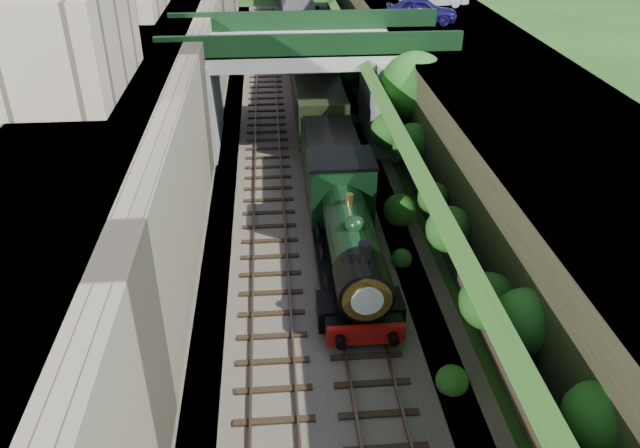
% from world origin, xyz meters
% --- Properties ---
extents(trackbed, '(10.00, 90.00, 0.20)m').
position_xyz_m(trackbed, '(0.00, 20.00, 0.10)').
color(trackbed, '#473F38').
rests_on(trackbed, ground).
extents(retaining_wall, '(1.00, 90.00, 7.00)m').
position_xyz_m(retaining_wall, '(-5.50, 20.00, 3.50)').
color(retaining_wall, '#756B56').
rests_on(retaining_wall, ground).
extents(street_plateau_left, '(6.00, 90.00, 7.00)m').
position_xyz_m(street_plateau_left, '(-9.00, 20.00, 3.50)').
color(street_plateau_left, '#262628').
rests_on(street_plateau_left, ground).
extents(street_plateau_right, '(8.00, 90.00, 6.25)m').
position_xyz_m(street_plateau_right, '(9.50, 20.00, 3.12)').
color(street_plateau_right, '#262628').
rests_on(street_plateau_right, ground).
extents(embankment_slope, '(4.38, 90.00, 6.36)m').
position_xyz_m(embankment_slope, '(4.95, 18.94, 2.67)').
color(embankment_slope, '#1E4714').
rests_on(embankment_slope, ground).
extents(track_left, '(2.50, 90.00, 0.20)m').
position_xyz_m(track_left, '(-2.00, 20.00, 0.25)').
color(track_left, black).
rests_on(track_left, trackbed).
extents(track_right, '(2.50, 90.00, 0.20)m').
position_xyz_m(track_right, '(1.20, 20.00, 0.25)').
color(track_right, black).
rests_on(track_right, trackbed).
extents(road_bridge, '(16.00, 6.40, 7.25)m').
position_xyz_m(road_bridge, '(0.94, 24.00, 4.08)').
color(road_bridge, gray).
rests_on(road_bridge, ground).
extents(building_near, '(4.00, 8.00, 4.00)m').
position_xyz_m(building_near, '(-9.50, 14.00, 9.00)').
color(building_near, gray).
rests_on(building_near, street_plateau_left).
extents(tree, '(3.60, 3.80, 6.60)m').
position_xyz_m(tree, '(5.91, 19.87, 4.65)').
color(tree, black).
rests_on(tree, ground).
extents(car_blue, '(4.69, 2.78, 1.50)m').
position_xyz_m(car_blue, '(7.79, 27.73, 7.00)').
color(car_blue, '#191250').
rests_on(car_blue, street_plateau_right).
extents(locomotive, '(3.10, 10.22, 3.83)m').
position_xyz_m(locomotive, '(1.20, 9.83, 1.89)').
color(locomotive, black).
rests_on(locomotive, trackbed).
extents(tender, '(2.70, 6.00, 3.05)m').
position_xyz_m(tender, '(1.20, 17.19, 1.62)').
color(tender, black).
rests_on(tender, trackbed).
extents(coach_front, '(2.90, 18.00, 3.70)m').
position_xyz_m(coach_front, '(1.20, 29.79, 2.05)').
color(coach_front, black).
rests_on(coach_front, trackbed).
extents(coach_middle, '(2.90, 18.00, 3.70)m').
position_xyz_m(coach_middle, '(1.20, 48.59, 2.05)').
color(coach_middle, black).
rests_on(coach_middle, trackbed).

